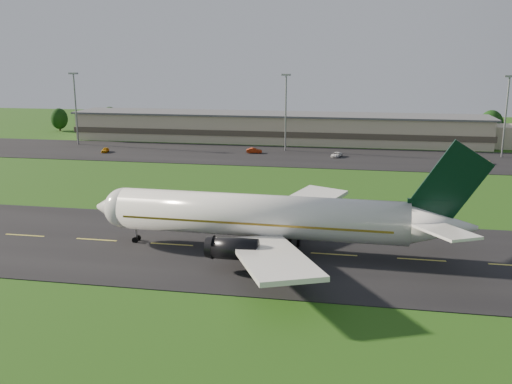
% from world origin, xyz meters
% --- Properties ---
extents(ground, '(360.00, 360.00, 0.00)m').
position_xyz_m(ground, '(0.00, 0.00, 0.00)').
color(ground, '#1B4010').
rests_on(ground, ground).
extents(taxiway, '(220.00, 30.00, 0.10)m').
position_xyz_m(taxiway, '(0.00, 0.00, 0.05)').
color(taxiway, black).
rests_on(taxiway, ground).
extents(apron, '(260.00, 30.00, 0.10)m').
position_xyz_m(apron, '(0.00, 72.00, 0.05)').
color(apron, black).
rests_on(apron, ground).
extents(airliner, '(51.27, 42.17, 15.57)m').
position_xyz_m(airliner, '(13.12, -0.02, 4.66)').
color(airliner, white).
rests_on(airliner, ground).
extents(terminal, '(145.00, 16.00, 8.40)m').
position_xyz_m(terminal, '(6.40, 96.18, 3.99)').
color(terminal, tan).
rests_on(terminal, ground).
extents(light_mast_west, '(2.40, 1.20, 20.35)m').
position_xyz_m(light_mast_west, '(-55.00, 80.00, 12.74)').
color(light_mast_west, gray).
rests_on(light_mast_west, ground).
extents(light_mast_centre, '(2.40, 1.20, 20.35)m').
position_xyz_m(light_mast_centre, '(5.00, 80.00, 12.74)').
color(light_mast_centre, gray).
rests_on(light_mast_centre, ground).
extents(light_mast_east, '(2.40, 1.20, 20.35)m').
position_xyz_m(light_mast_east, '(60.00, 80.00, 12.74)').
color(light_mast_east, gray).
rests_on(light_mast_east, ground).
extents(tree_line, '(198.43, 8.04, 9.49)m').
position_xyz_m(tree_line, '(36.55, 105.82, 4.64)').
color(tree_line, black).
rests_on(tree_line, ground).
extents(service_vehicle_a, '(2.10, 3.84, 1.24)m').
position_xyz_m(service_vehicle_a, '(-41.44, 68.55, 0.72)').
color(service_vehicle_a, '#CB8C0B').
rests_on(service_vehicle_a, apron).
extents(service_vehicle_b, '(4.23, 1.95, 1.34)m').
position_xyz_m(service_vehicle_b, '(-2.46, 74.38, 0.77)').
color(service_vehicle_b, maroon).
rests_on(service_vehicle_b, apron).
extents(service_vehicle_c, '(3.06, 4.65, 1.19)m').
position_xyz_m(service_vehicle_c, '(19.05, 72.61, 0.69)').
color(service_vehicle_c, silver).
rests_on(service_vehicle_c, apron).
extents(service_vehicle_d, '(5.15, 3.01, 1.40)m').
position_xyz_m(service_vehicle_d, '(52.92, 69.85, 0.80)').
color(service_vehicle_d, '#D7C00C').
rests_on(service_vehicle_d, apron).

